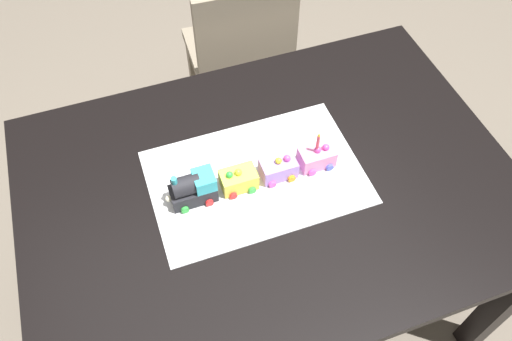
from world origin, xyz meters
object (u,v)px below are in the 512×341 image
object	(u,v)px
cake_car_tanker_bubblegum	(317,157)
cake_car_flatbed_lavender	(278,168)
dining_table	(270,204)
cake_locomotive	(193,189)
chair	(240,56)
birthday_candle	(318,141)
cake_car_caboose_lemon	(238,179)

from	to	relation	value
cake_car_tanker_bubblegum	cake_car_flatbed_lavender	bearing A→B (deg)	180.00
dining_table	cake_locomotive	bearing A→B (deg)	174.42
chair	birthday_candle	bearing A→B (deg)	90.19
chair	birthday_candle	world-z (taller)	birthday_candle
cake_locomotive	birthday_candle	distance (m)	0.37
birthday_candle	cake_car_flatbed_lavender	bearing A→B (deg)	180.00
dining_table	birthday_candle	size ratio (longest dim) A/B	22.26
birthday_candle	cake_car_caboose_lemon	bearing A→B (deg)	180.00
cake_car_caboose_lemon	cake_car_tanker_bubblegum	distance (m)	0.24
cake_locomotive	chair	bearing A→B (deg)	63.90
cake_car_caboose_lemon	birthday_candle	world-z (taller)	birthday_candle
dining_table	cake_car_caboose_lemon	world-z (taller)	cake_car_caboose_lemon
cake_car_caboose_lemon	birthday_candle	distance (m)	0.24
cake_car_flatbed_lavender	birthday_candle	bearing A→B (deg)	-0.00
chair	cake_car_flatbed_lavender	size ratio (longest dim) A/B	8.60
chair	cake_locomotive	world-z (taller)	same
cake_locomotive	cake_car_flatbed_lavender	world-z (taller)	cake_locomotive
cake_locomotive	cake_car_flatbed_lavender	xyz separation A→B (m)	(0.25, 0.00, -0.02)
cake_locomotive	birthday_candle	world-z (taller)	birthday_candle
birthday_candle	dining_table	bearing A→B (deg)	-171.76
cake_car_flatbed_lavender	birthday_candle	size ratio (longest dim) A/B	1.59
dining_table	chair	size ratio (longest dim) A/B	1.63
cake_car_caboose_lemon	cake_car_flatbed_lavender	distance (m)	0.12
cake_car_caboose_lemon	cake_car_tanker_bubblegum	xyz separation A→B (m)	(0.24, 0.00, 0.00)
cake_locomotive	cake_car_flatbed_lavender	bearing A→B (deg)	0.00
cake_car_tanker_bubblegum	cake_locomotive	bearing A→B (deg)	-180.00
cake_locomotive	cake_car_tanker_bubblegum	distance (m)	0.37
chair	cake_car_tanker_bubblegum	distance (m)	0.87
cake_locomotive	birthday_candle	xyz separation A→B (m)	(0.36, 0.00, 0.06)
cake_car_flatbed_lavender	cake_car_tanker_bubblegum	bearing A→B (deg)	0.00
cake_car_tanker_bubblegum	cake_car_caboose_lemon	bearing A→B (deg)	180.00
cake_car_caboose_lemon	cake_car_flatbed_lavender	xyz separation A→B (m)	(0.12, 0.00, 0.00)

